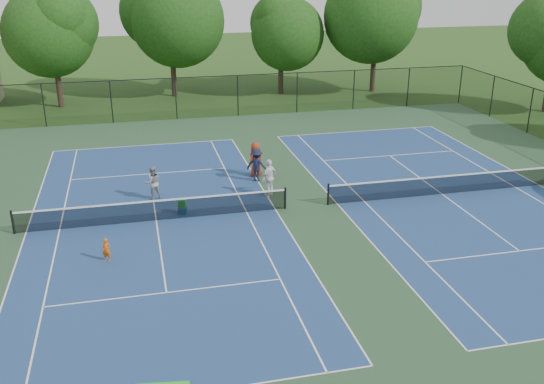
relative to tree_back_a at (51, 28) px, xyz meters
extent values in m
plane|color=#234716|center=(13.00, -24.00, -6.04)|extent=(140.00, 140.00, 0.00)
cube|color=#2B4C35|center=(13.00, -24.00, -6.03)|extent=(36.00, 36.00, 0.01)
cube|color=navy|center=(6.00, -24.00, -6.03)|extent=(10.97, 23.77, 0.00)
cube|color=white|center=(6.00, -12.11, -6.02)|extent=(10.97, 0.06, 0.00)
cube|color=white|center=(0.52, -24.00, -6.02)|extent=(0.06, 23.77, 0.00)
cube|color=white|center=(11.48, -24.00, -6.02)|extent=(0.06, 23.77, 0.00)
cube|color=white|center=(1.88, -24.00, -6.02)|extent=(0.06, 23.77, 0.00)
cube|color=white|center=(10.12, -24.00, -6.02)|extent=(0.06, 23.77, 0.00)
cube|color=white|center=(6.00, -17.60, -6.02)|extent=(8.23, 0.06, 0.00)
cube|color=white|center=(6.00, -30.40, -6.02)|extent=(8.23, 0.06, 0.00)
cube|color=white|center=(6.00, -24.00, -6.02)|extent=(0.06, 12.80, 0.00)
cylinder|color=black|center=(0.05, -24.00, -5.50)|extent=(0.10, 0.10, 1.07)
cylinder|color=black|center=(11.95, -24.00, -5.50)|extent=(0.10, 0.10, 1.07)
cube|color=black|center=(6.00, -24.00, -5.57)|extent=(11.90, 0.01, 0.90)
cube|color=white|center=(6.00, -24.00, -5.09)|extent=(11.90, 0.04, 0.07)
cube|color=navy|center=(20.00, -24.00, -6.03)|extent=(10.97, 23.77, 0.00)
cube|color=white|center=(20.00, -12.11, -6.02)|extent=(10.97, 0.06, 0.00)
cube|color=white|center=(14.52, -24.00, -6.02)|extent=(0.06, 23.77, 0.00)
cube|color=white|center=(25.48, -24.00, -6.02)|extent=(0.06, 23.77, 0.00)
cube|color=white|center=(15.88, -24.00, -6.02)|extent=(0.06, 23.77, 0.00)
cube|color=white|center=(24.12, -24.00, -6.02)|extent=(0.06, 23.77, 0.00)
cube|color=white|center=(20.00, -17.60, -6.02)|extent=(8.23, 0.06, 0.00)
cube|color=white|center=(20.00, -30.40, -6.02)|extent=(8.23, 0.06, 0.00)
cube|color=white|center=(20.00, -24.00, -6.02)|extent=(0.06, 12.80, 0.00)
cylinder|color=black|center=(14.05, -24.00, -5.50)|extent=(0.10, 0.10, 1.07)
cube|color=black|center=(20.00, -24.00, -5.57)|extent=(11.90, 0.01, 0.90)
cube|color=white|center=(20.00, -24.00, -5.09)|extent=(11.90, 0.04, 0.07)
cylinder|color=black|center=(-0.50, -6.00, -4.54)|extent=(0.08, 0.08, 3.00)
cylinder|color=black|center=(4.00, -6.00, -4.54)|extent=(0.08, 0.08, 3.00)
cylinder|color=black|center=(8.50, -6.00, -4.54)|extent=(0.08, 0.08, 3.00)
cylinder|color=black|center=(13.00, -6.00, -4.54)|extent=(0.08, 0.08, 3.00)
cylinder|color=black|center=(17.50, -6.00, -4.54)|extent=(0.08, 0.08, 3.00)
cylinder|color=black|center=(22.00, -6.00, -4.54)|extent=(0.08, 0.08, 3.00)
cylinder|color=black|center=(26.50, -6.00, -4.54)|extent=(0.08, 0.08, 3.00)
cylinder|color=black|center=(31.00, -6.00, -4.54)|extent=(0.08, 0.08, 3.00)
cylinder|color=black|center=(31.00, -15.00, -4.54)|extent=(0.08, 0.08, 3.00)
cylinder|color=black|center=(31.00, -10.50, -4.54)|extent=(0.08, 0.08, 3.00)
cube|color=black|center=(13.00, -6.00, -4.54)|extent=(36.00, 0.01, 3.00)
cube|color=black|center=(13.00, -6.00, -3.04)|extent=(36.00, 0.05, 0.05)
cylinder|color=#2D2116|center=(0.00, 0.00, -4.15)|extent=(0.44, 0.44, 3.78)
sphere|color=#1A3C10|center=(0.00, 0.00, -0.39)|extent=(6.80, 6.80, 6.80)
sphere|color=#1A3C10|center=(0.00, 0.00, 0.28)|extent=(5.58, 5.58, 5.58)
sphere|color=#1A3C10|center=(0.00, 0.00, 0.94)|extent=(4.35, 4.35, 4.35)
cylinder|color=#2D2116|center=(9.00, 2.00, -3.97)|extent=(0.44, 0.44, 4.14)
sphere|color=#1A3C10|center=(9.00, 2.00, 0.19)|extent=(7.60, 7.60, 7.60)
sphere|color=#1A3C10|center=(9.00, 2.00, 0.82)|extent=(6.23, 6.23, 6.23)
sphere|color=#1A3C10|center=(9.00, 2.00, 1.44)|extent=(4.86, 4.86, 4.86)
cylinder|color=#2D2116|center=(18.00, 1.00, -4.33)|extent=(0.44, 0.44, 3.42)
sphere|color=#1A3C10|center=(18.00, 1.00, -0.97)|extent=(6.00, 6.00, 6.00)
sphere|color=#1A3C10|center=(18.00, 1.00, -0.27)|extent=(4.92, 4.92, 4.92)
sphere|color=#1A3C10|center=(18.00, 1.00, 0.44)|extent=(3.84, 3.84, 3.84)
cylinder|color=#2D2116|center=(26.00, 0.00, -3.88)|extent=(0.44, 0.44, 4.32)
sphere|color=#1A3C10|center=(26.00, 0.00, 0.43)|extent=(7.80, 7.80, 7.80)
sphere|color=#1A3C10|center=(26.00, 0.00, 1.04)|extent=(6.40, 6.40, 6.40)
imported|color=#DC5B0E|center=(3.95, -27.46, -5.56)|extent=(0.40, 0.32, 0.95)
imported|color=gray|center=(6.04, -21.30, -5.20)|extent=(0.93, 0.79, 1.68)
imported|color=white|center=(11.62, -22.15, -5.10)|extent=(1.12, 1.07, 1.87)
imported|color=#171934|center=(11.46, -19.97, -5.17)|extent=(1.29, 1.13, 1.74)
imported|color=maroon|center=(11.57, -19.19, -5.11)|extent=(1.09, 0.99, 1.86)
cube|color=#154593|center=(7.22, -23.52, -5.89)|extent=(0.44, 0.40, 0.30)
cube|color=green|center=(7.22, -23.52, -5.53)|extent=(0.41, 0.37, 0.43)
camera|label=1|loc=(5.35, -49.25, 4.96)|focal=40.00mm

